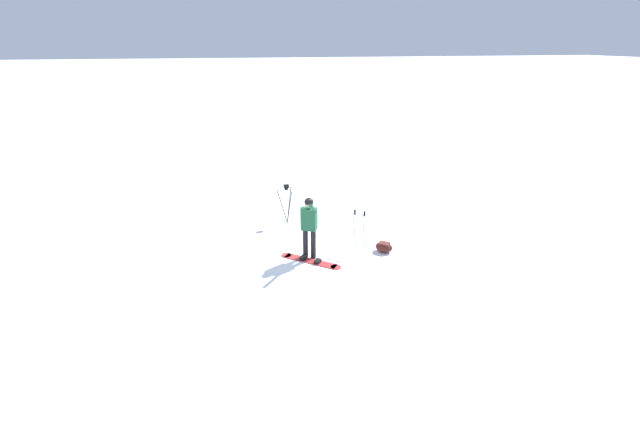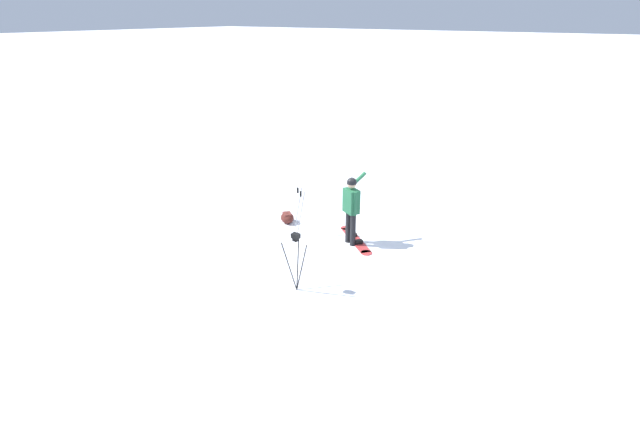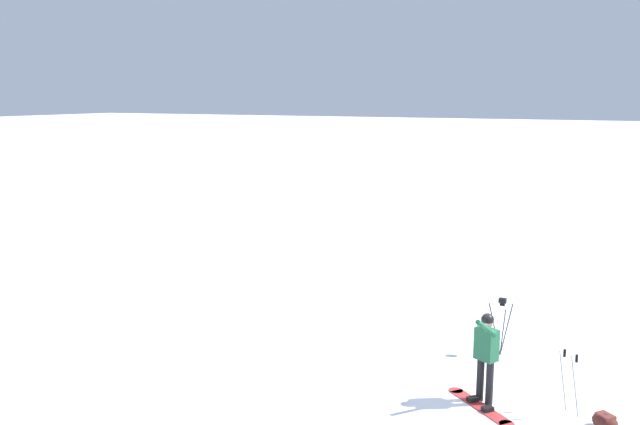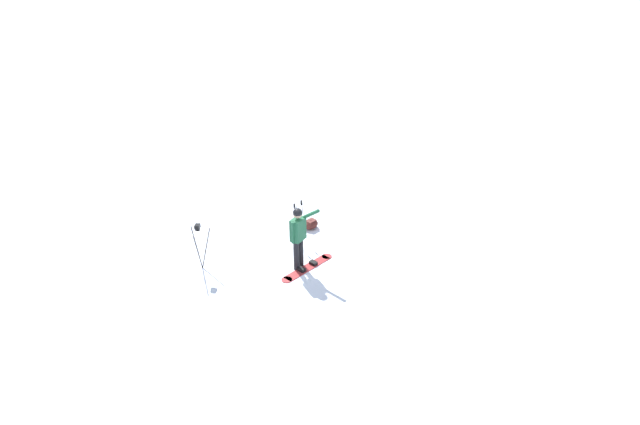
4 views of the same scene
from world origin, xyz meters
name	(u,v)px [view 2 (image 2 of 4)]	position (x,y,z in m)	size (l,w,h in m)	color
ground_plane	(345,243)	(0.00, 0.00, 0.00)	(300.00, 300.00, 0.00)	white
snowboarder	(352,204)	(-0.09, 0.12, 1.07)	(0.78, 0.47, 1.77)	black
snowboard	(356,239)	(-0.32, 0.14, 0.02)	(1.23, 1.44, 0.10)	#B23333
gear_bag_large	(287,217)	(-0.23, -2.00, 0.15)	(0.58, 0.60, 0.28)	#4C1E19
camera_tripod	(296,250)	(2.44, 0.33, 0.94)	(0.54, 0.51, 1.31)	#262628
ski_poles	(299,204)	(0.08, -1.35, 0.79)	(0.33, 0.41, 1.19)	gray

